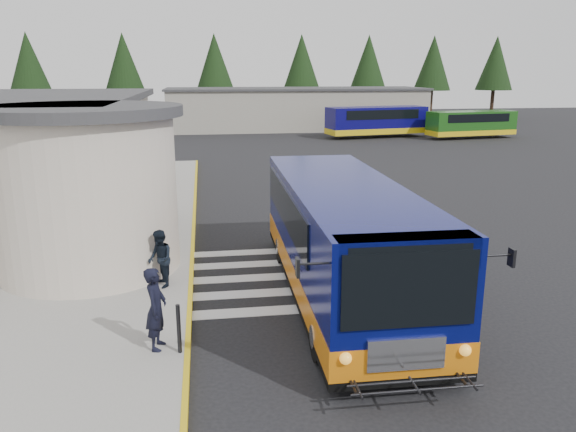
{
  "coord_description": "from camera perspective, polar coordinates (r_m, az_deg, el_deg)",
  "views": [
    {
      "loc": [
        -3.54,
        -16.26,
        5.9
      ],
      "look_at": [
        -1.17,
        -0.5,
        1.76
      ],
      "focal_mm": 35.0,
      "sensor_mm": 36.0,
      "label": 1
    }
  ],
  "objects": [
    {
      "name": "pedestrian_b",
      "position": [
        15.67,
        -12.87,
        -4.27
      ],
      "size": [
        0.83,
        0.93,
        1.59
      ],
      "primitive_type": "imported",
      "rotation": [
        0.0,
        0.0,
        -1.23
      ],
      "color": "black",
      "rests_on": "sidewalk"
    },
    {
      "name": "depot_building",
      "position": [
        59.16,
        0.78,
        10.87
      ],
      "size": [
        26.4,
        8.4,
        4.2
      ],
      "color": "gray",
      "rests_on": "ground"
    },
    {
      "name": "bollard",
      "position": [
        12.13,
        -11.03,
        -11.18
      ],
      "size": [
        0.09,
        0.09,
        1.08
      ],
      "primitive_type": "cylinder",
      "color": "black",
      "rests_on": "sidewalk"
    },
    {
      "name": "crosswalk",
      "position": [
        16.82,
        2.43,
        -5.98
      ],
      "size": [
        8.0,
        5.35,
        0.01
      ],
      "color": "silver",
      "rests_on": "ground"
    },
    {
      "name": "far_bus_a",
      "position": [
        52.27,
        8.97,
        9.58
      ],
      "size": [
        9.46,
        4.09,
        2.36
      ],
      "rotation": [
        0.0,
        0.0,
        1.74
      ],
      "color": "#09064E",
      "rests_on": "ground"
    },
    {
      "name": "transit_bus",
      "position": [
        14.88,
        5.62,
        -2.84
      ],
      "size": [
        3.97,
        10.96,
        3.08
      ],
      "rotation": [
        0.0,
        0.0,
        -0.01
      ],
      "color": "#060B4F",
      "rests_on": "ground"
    },
    {
      "name": "sidewalk",
      "position": [
        21.78,
        -22.73,
        -2.13
      ],
      "size": [
        10.0,
        34.0,
        0.15
      ],
      "primitive_type": "cube",
      "color": "gray",
      "rests_on": "ground"
    },
    {
      "name": "ground",
      "position": [
        17.66,
        3.54,
        -5.0
      ],
      "size": [
        140.0,
        140.0,
        0.0
      ],
      "primitive_type": "plane",
      "color": "black",
      "rests_on": "ground"
    },
    {
      "name": "tree_line",
      "position": [
        66.99,
        -0.1,
        15.29
      ],
      "size": [
        58.4,
        4.4,
        10.0
      ],
      "color": "black",
      "rests_on": "ground"
    },
    {
      "name": "pedestrian_a",
      "position": [
        12.27,
        -13.26,
        -9.13
      ],
      "size": [
        0.54,
        0.72,
        1.8
      ],
      "primitive_type": "imported",
      "rotation": [
        0.0,
        0.0,
        1.4
      ],
      "color": "black",
      "rests_on": "sidewalk"
    },
    {
      "name": "far_bus_b",
      "position": [
        53.56,
        18.12,
        8.96
      ],
      "size": [
        8.28,
        3.41,
        2.07
      ],
      "rotation": [
        0.0,
        0.0,
        1.72
      ],
      "color": "#184A13",
      "rests_on": "ground"
    },
    {
      "name": "curb_strip",
      "position": [
        21.09,
        -9.59,
        -1.68
      ],
      "size": [
        0.12,
        34.0,
        0.16
      ],
      "primitive_type": "cube",
      "color": "gold",
      "rests_on": "ground"
    },
    {
      "name": "station_building",
      "position": [
        24.52,
        -25.89,
        5.28
      ],
      "size": [
        12.7,
        18.7,
        4.8
      ],
      "color": "#B6AA9A",
      "rests_on": "ground"
    }
  ]
}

